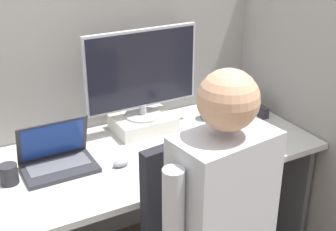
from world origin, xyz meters
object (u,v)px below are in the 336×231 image
at_px(pen_cup, 9,174).
at_px(stapler, 257,109).
at_px(carrot_toy, 233,151).
at_px(laptop, 58,159).
at_px(coffee_mug, 209,111).
at_px(paper_box, 143,123).
at_px(monitor, 142,72).

bearing_deg(pen_cup, stapler, 2.76).
relative_size(stapler, carrot_toy, 1.30).
bearing_deg(laptop, coffee_mug, 7.85).
distance_m(stapler, carrot_toy, 0.50).
xyz_separation_m(paper_box, carrot_toy, (0.24, -0.44, -0.01)).
bearing_deg(carrot_toy, paper_box, 119.05).
height_order(paper_box, coffee_mug, coffee_mug).
bearing_deg(paper_box, stapler, -11.19).
bearing_deg(stapler, carrot_toy, -141.18).
relative_size(laptop, carrot_toy, 2.55).
distance_m(monitor, laptop, 0.59).
bearing_deg(coffee_mug, pen_cup, -172.46).
distance_m(stapler, coffee_mug, 0.28).
relative_size(paper_box, laptop, 0.97).
bearing_deg(monitor, stapler, -11.44).
height_order(monitor, coffee_mug, monitor).
distance_m(paper_box, laptop, 0.52).
distance_m(stapler, pen_cup, 1.35).
relative_size(paper_box, stapler, 1.91).
relative_size(carrot_toy, coffee_mug, 1.37).
xyz_separation_m(stapler, pen_cup, (-1.34, -0.06, 0.01)).
bearing_deg(monitor, laptop, -161.13).
relative_size(stapler, coffee_mug, 1.79).
height_order(coffee_mug, pen_cup, same).
height_order(paper_box, laptop, laptop).
xyz_separation_m(carrot_toy, coffee_mug, (0.13, 0.39, 0.02)).
relative_size(laptop, coffee_mug, 3.51).
height_order(laptop, carrot_toy, laptop).
bearing_deg(coffee_mug, carrot_toy, -107.82).
bearing_deg(coffee_mug, laptop, -172.15).
xyz_separation_m(paper_box, pen_cup, (-0.71, -0.19, 0.00)).
xyz_separation_m(monitor, coffee_mug, (0.37, -0.05, -0.27)).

